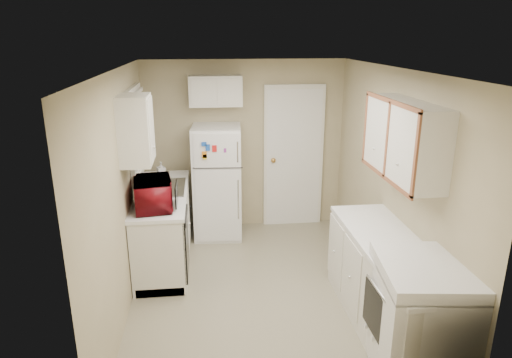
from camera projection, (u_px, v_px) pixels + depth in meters
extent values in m
plane|color=#A9A187|center=(261.00, 291.00, 5.05)|extent=(3.80, 3.80, 0.00)
plane|color=white|center=(262.00, 69.00, 4.32)|extent=(3.80, 3.80, 0.00)
plane|color=tan|center=(122.00, 194.00, 4.53)|extent=(3.80, 3.80, 0.00)
plane|color=tan|center=(392.00, 184.00, 4.83)|extent=(3.80, 3.80, 0.00)
plane|color=tan|center=(245.00, 146.00, 6.48)|extent=(2.80, 2.80, 0.00)
plane|color=tan|center=(299.00, 286.00, 2.88)|extent=(2.80, 2.80, 0.00)
cube|color=silver|center=(164.00, 226.00, 5.64)|extent=(0.60, 1.80, 0.90)
cube|color=black|center=(186.00, 243.00, 5.09)|extent=(0.03, 0.58, 0.72)
cube|color=gray|center=(163.00, 191.00, 5.66)|extent=(0.54, 0.74, 0.16)
imported|color=maroon|center=(153.00, 195.00, 4.97)|extent=(0.61, 0.40, 0.38)
imported|color=white|center=(161.00, 170.00, 6.02)|extent=(0.13, 0.13, 0.22)
cube|color=silver|center=(137.00, 133.00, 5.41)|extent=(0.10, 0.98, 1.08)
cube|color=silver|center=(136.00, 130.00, 4.57)|extent=(0.30, 0.45, 0.70)
cube|color=white|center=(218.00, 182.00, 6.26)|extent=(0.68, 0.67, 1.56)
cube|color=silver|center=(215.00, 91.00, 6.05)|extent=(0.70, 0.30, 0.40)
cube|color=white|center=(293.00, 157.00, 6.57)|extent=(0.86, 0.06, 2.08)
cube|color=silver|center=(388.00, 288.00, 4.27)|extent=(0.60, 2.00, 0.90)
cube|color=white|center=(419.00, 320.00, 3.70)|extent=(0.78, 0.92, 1.02)
cube|color=silver|center=(404.00, 140.00, 4.16)|extent=(0.30, 1.20, 0.70)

